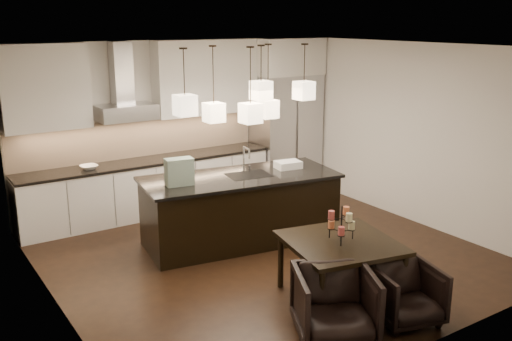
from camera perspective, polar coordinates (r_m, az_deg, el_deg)
floor at (r=7.93m, az=0.81°, el=-8.44°), size 5.50×5.50×0.02m
ceiling at (r=7.28m, az=0.89°, el=12.37°), size 5.50×5.50×0.02m
wall_back at (r=9.83m, az=-8.28°, el=4.64°), size 5.50×0.02×2.80m
wall_front at (r=5.51m, az=17.27°, el=-4.15°), size 5.50×0.02×2.80m
wall_left at (r=6.40m, az=-20.05°, el=-1.76°), size 0.02×5.50×2.80m
wall_right at (r=9.28m, az=15.09°, el=3.66°), size 0.02×5.50×2.80m
refrigerator at (r=10.63m, az=2.97°, el=3.77°), size 1.20×0.72×2.15m
fridge_panel at (r=10.45m, az=3.07°, el=11.32°), size 1.26×0.72×0.65m
lower_cabinets at (r=9.52m, az=-10.61°, el=-1.76°), size 4.21×0.62×0.88m
countertop at (r=9.40m, az=-10.74°, el=0.93°), size 4.21×0.66×0.04m
backsplash at (r=9.59m, az=-11.54°, el=3.23°), size 4.21×0.02×0.63m
upper_cab_left at (r=8.86m, az=-20.42°, el=7.80°), size 1.25×0.35×1.25m
upper_cab_right at (r=9.80m, az=-5.02°, el=9.29°), size 1.85×0.35×1.25m
hood_canopy at (r=9.17m, az=-12.85°, el=5.70°), size 0.90×0.52×0.24m
hood_chimney at (r=9.20m, az=-13.32°, el=9.48°), size 0.30×0.28×0.96m
fruit_bowl at (r=9.02m, az=-16.37°, el=0.32°), size 0.28×0.28×0.06m
island_body at (r=8.21m, az=-1.60°, el=-3.98°), size 2.82×1.48×0.94m
island_top at (r=8.07m, az=-1.62°, el=-0.67°), size 2.92×1.58×0.04m
faucet at (r=8.14m, az=-1.23°, el=1.13°), size 0.15×0.27×0.41m
tote_bag at (r=7.63m, az=-7.68°, el=-0.12°), size 0.39×0.25×0.36m
food_container at (r=8.46m, az=3.23°, el=0.59°), size 0.40×0.31×0.11m
dining_table at (r=6.70m, az=8.36°, el=-9.78°), size 1.40×1.40×0.71m
candelabra at (r=6.48m, az=8.55°, el=-5.26°), size 0.40×0.40×0.42m
candle_a at (r=6.56m, az=9.54°, el=-5.42°), size 0.08×0.08×0.09m
candle_b at (r=6.56m, az=7.54°, el=-5.35°), size 0.08×0.08×0.09m
candle_c at (r=6.37m, az=8.53°, el=-6.00°), size 0.08×0.08×0.09m
candle_d at (r=6.57m, az=9.00°, el=-3.98°), size 0.08×0.08×0.09m
candle_e at (r=6.40m, az=7.55°, el=-4.42°), size 0.08×0.08×0.09m
candle_f at (r=6.36m, az=9.29°, el=-4.64°), size 0.08×0.08×0.09m
armchair_left at (r=5.94m, az=7.88°, el=-13.11°), size 1.04×1.05×0.72m
armchair_right at (r=6.39m, az=14.78°, el=-11.86°), size 0.82×0.83×0.62m
pendant_a at (r=7.16m, az=-7.11°, el=6.49°), size 0.24×0.24×0.26m
pendant_b at (r=7.76m, az=-4.23°, el=5.81°), size 0.24×0.24×0.26m
pendant_c at (r=7.84m, az=0.50°, el=8.01°), size 0.24×0.24×0.26m
pendant_d at (r=8.20m, az=1.20°, el=6.17°), size 0.24×0.24×0.26m
pendant_e at (r=8.25m, az=4.81°, el=7.98°), size 0.24×0.24×0.26m
pendant_f at (r=7.45m, az=-0.56°, el=5.76°), size 0.24×0.24×0.26m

